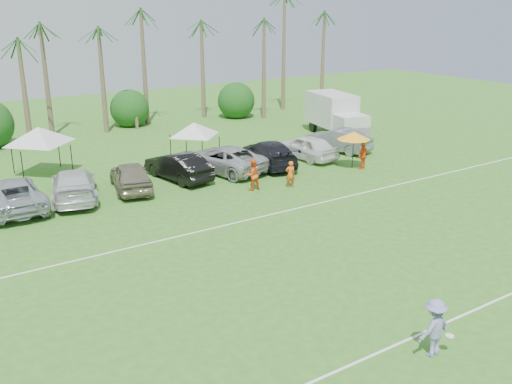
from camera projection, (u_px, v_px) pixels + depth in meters
ground at (443, 379)px, 16.64m from camera, size 120.00×120.00×0.00m
field_lines at (282, 275)px, 22.98m from camera, size 80.00×12.10×0.01m
palm_tree_4 at (4, 45)px, 42.33m from camera, size 2.40×2.40×8.90m
palm_tree_5 at (57, 32)px, 44.14m from camera, size 2.40×2.40×9.90m
palm_tree_6 at (106, 19)px, 45.96m from camera, size 2.40×2.40×10.90m
palm_tree_7 at (152, 8)px, 47.78m from camera, size 2.40×2.40×11.90m
palm_tree_8 at (205, 38)px, 51.20m from camera, size 2.40×2.40×8.90m
palm_tree_9 at (252, 27)px, 53.53m from camera, size 2.40×2.40×9.90m
palm_tree_10 at (295, 17)px, 55.87m from camera, size 2.40×2.40×10.90m
palm_tree_11 at (326, 7)px, 57.69m from camera, size 2.40×2.40×11.90m
bush_tree_2 at (132, 107)px, 50.13m from camera, size 4.00×4.00×4.00m
bush_tree_3 at (229, 97)px, 55.34m from camera, size 4.00×4.00×4.00m
sideline_player_a at (290, 174)px, 33.79m from camera, size 0.67×0.52×1.61m
sideline_player_b at (253, 175)px, 33.26m from camera, size 0.94×0.76×1.86m
sideline_player_c at (363, 156)px, 37.54m from camera, size 1.13×0.69×1.80m
box_truck at (336, 114)px, 46.68m from camera, size 3.77×6.96×3.40m
canopy_tent_left at (38, 127)px, 35.39m from camera, size 4.53×4.53×3.67m
canopy_tent_right at (194, 122)px, 38.92m from camera, size 3.90×3.90×3.16m
market_umbrella at (354, 136)px, 37.25m from camera, size 2.22×2.22×2.47m
frisbee_player at (434, 328)px, 17.52m from camera, size 1.25×0.78×1.91m
parked_car_2 at (11, 194)px, 30.11m from camera, size 2.94×6.18×1.70m
parked_car_3 at (74, 185)px, 31.71m from camera, size 3.86×6.29×1.70m
parked_car_4 at (131, 176)px, 33.25m from camera, size 3.05×5.31×1.70m
parked_car_5 at (178, 166)px, 35.27m from camera, size 2.59×5.38×1.70m
parked_car_6 at (224, 159)px, 36.93m from camera, size 4.18×6.62×1.70m
parked_car_7 at (269, 153)px, 38.31m from camera, size 3.61×6.24×1.70m
parked_car_8 at (307, 147)px, 40.02m from camera, size 2.39×5.13×1.70m
parked_car_9 at (337, 140)px, 42.11m from camera, size 3.25×5.47×1.70m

